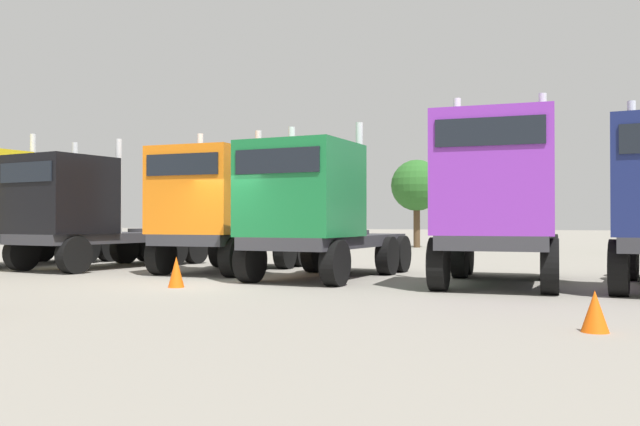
# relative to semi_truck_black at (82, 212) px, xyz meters

# --- Properties ---
(ground) EXTENTS (200.00, 200.00, 0.00)m
(ground) POSITION_rel_semi_truck_black_xyz_m (6.14, -2.48, -1.73)
(ground) COLOR gray
(semi_truck_black) EXTENTS (3.14, 6.59, 3.92)m
(semi_truck_black) POSITION_rel_semi_truck_black_xyz_m (0.00, 0.00, 0.00)
(semi_truck_black) COLOR #333338
(semi_truck_black) RESTS_ON ground
(semi_truck_orange) EXTENTS (2.82, 5.78, 4.03)m
(semi_truck_orange) POSITION_rel_semi_truck_black_xyz_m (4.44, 0.43, 0.07)
(semi_truck_orange) COLOR #333338
(semi_truck_orange) RESTS_ON ground
(semi_truck_green) EXTENTS (2.68, 5.92, 3.91)m
(semi_truck_green) POSITION_rel_semi_truck_black_xyz_m (7.83, -0.55, 0.02)
(semi_truck_green) COLOR #333338
(semi_truck_green) RESTS_ON ground
(semi_truck_purple) EXTENTS (2.98, 5.95, 4.32)m
(semi_truck_purple) POSITION_rel_semi_truck_black_xyz_m (12.27, -0.58, 0.22)
(semi_truck_purple) COLOR #333338
(semi_truck_purple) RESTS_ON ground
(traffic_cone_near) EXTENTS (0.36, 0.36, 0.55)m
(traffic_cone_near) POSITION_rel_semi_truck_black_xyz_m (14.39, -6.08, -1.45)
(traffic_cone_near) COLOR #F2590C
(traffic_cone_near) RESTS_ON ground
(traffic_cone_mid) EXTENTS (0.36, 0.36, 0.68)m
(traffic_cone_mid) POSITION_rel_semi_truck_black_xyz_m (5.81, -3.34, -1.39)
(traffic_cone_mid) COLOR #F2590C
(traffic_cone_mid) RESTS_ON ground
(oak_far_left) EXTENTS (3.18, 3.18, 5.83)m
(oak_far_left) POSITION_rel_semi_truck_black_xyz_m (-4.45, 19.67, 2.48)
(oak_far_left) COLOR #4C3823
(oak_far_left) RESTS_ON ground
(oak_far_centre) EXTENTS (2.82, 2.82, 4.83)m
(oak_far_centre) POSITION_rel_semi_truck_black_xyz_m (4.63, 20.47, 1.66)
(oak_far_centre) COLOR #4C3823
(oak_far_centre) RESTS_ON ground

